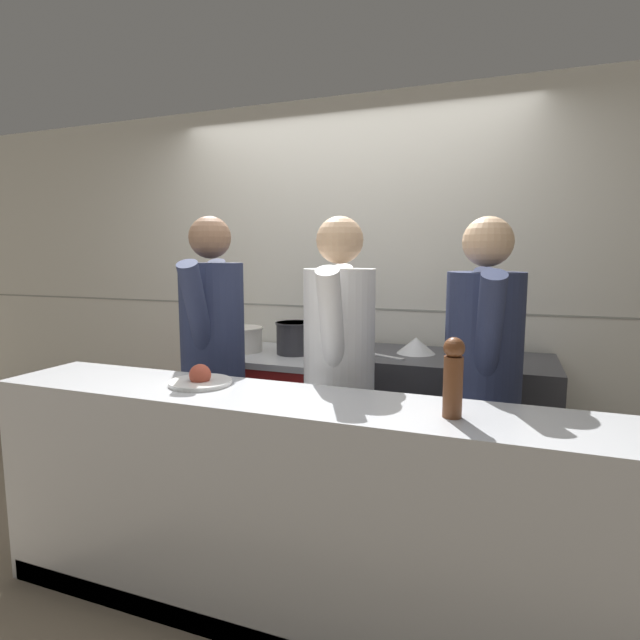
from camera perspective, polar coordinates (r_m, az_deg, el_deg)
ground_plane at (r=2.80m, az=-6.24°, el=-25.47°), size 14.00×14.00×0.00m
wall_back_tiled at (r=3.58m, az=2.96°, el=3.86°), size 8.00×0.06×2.60m
oven_range at (r=3.53m, az=-6.05°, el=-10.55°), size 0.85×0.71×0.87m
prep_counter at (r=3.21m, az=12.93°, el=-12.15°), size 1.36×0.65×0.92m
pass_counter at (r=2.20m, az=-3.90°, el=-20.94°), size 2.65×0.45×0.96m
stock_pot at (r=3.47m, az=-8.97°, el=-2.07°), size 0.30×0.30×0.17m
sauce_pot at (r=3.33m, az=-2.93°, el=-1.97°), size 0.25×0.25×0.21m
mixing_bowl_steel at (r=3.13m, az=10.91°, el=-2.87°), size 0.24×0.24×0.10m
chefs_knife at (r=3.06m, az=6.18°, el=-3.83°), size 0.35×0.19×0.02m
plated_dish_main at (r=2.26m, az=-13.52°, el=-6.62°), size 0.27×0.27×0.10m
pepper_mill at (r=1.79m, az=14.98°, el=-6.16°), size 0.07×0.07×0.28m
chef_head_cook at (r=2.85m, az=-12.11°, el=-4.02°), size 0.42×0.76×1.73m
chef_sous at (r=2.46m, az=2.20°, el=-6.04°), size 0.40×0.75×1.70m
chef_line at (r=2.43m, az=18.03°, el=-6.75°), size 0.39×0.74×1.69m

